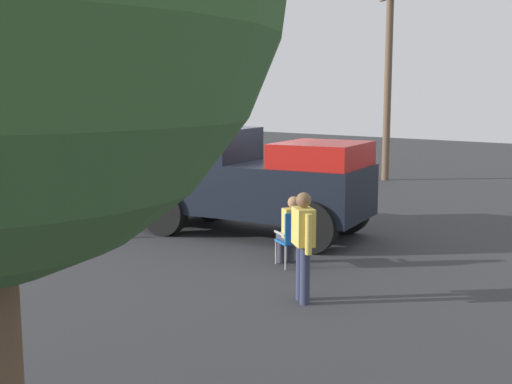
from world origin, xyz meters
TOP-DOWN VIEW (x-y plane):
  - ground_plane at (0.00, 0.00)m, footprint 60.00×60.00m
  - vintage_fire_truck at (0.25, 0.07)m, footprint 6.26×3.39m
  - classic_hot_rod at (-3.99, 2.35)m, footprint 4.74×3.37m
  - lawn_chair_near_truck at (2.78, -1.61)m, footprint 0.67×0.67m
  - lawn_chair_by_car at (-4.43, -0.13)m, footprint 0.59×0.60m
  - lawn_chair_spare at (-2.41, -0.66)m, footprint 0.69×0.69m
  - spectator_seated at (2.67, -1.54)m, footprint 0.65×0.59m
  - spectator_standing at (4.04, -3.14)m, footprint 0.56×0.48m
  - utility_pole at (-1.67, 10.10)m, footprint 1.40×1.16m
  - traffic_cone at (-2.18, -2.64)m, footprint 0.40×0.40m

SIDE VIEW (x-z plane):
  - ground_plane at x=0.00m, z-range 0.00..0.00m
  - traffic_cone at x=-2.18m, z-range -0.01..0.63m
  - lawn_chair_near_truck at x=2.78m, z-range 0.08..1.10m
  - lawn_chair_by_car at x=-4.43m, z-range 0.08..1.10m
  - lawn_chair_spare at x=-2.41m, z-range 0.08..1.10m
  - spectator_seated at x=2.67m, z-range 0.05..1.34m
  - classic_hot_rod at x=-3.99m, z-range 0.02..1.48m
  - spectator_standing at x=4.04m, z-range 0.13..1.80m
  - vintage_fire_truck at x=0.25m, z-range -0.10..2.49m
  - utility_pole at x=-1.67m, z-range 0.14..7.12m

